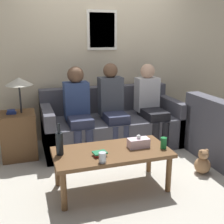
{
  "coord_description": "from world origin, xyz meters",
  "views": [
    {
      "loc": [
        -1.23,
        -3.33,
        1.63
      ],
      "look_at": [
        -0.2,
        -0.1,
        0.7
      ],
      "focal_mm": 45.0,
      "sensor_mm": 36.0,
      "label": 1
    }
  ],
  "objects": [
    {
      "name": "ground_plane",
      "position": [
        0.0,
        0.0,
        0.0
      ],
      "size": [
        16.0,
        16.0,
        0.0
      ],
      "primitive_type": "plane",
      "color": "beige"
    },
    {
      "name": "wall_back",
      "position": [
        0.0,
        1.06,
        1.3
      ],
      "size": [
        9.0,
        0.08,
        2.6
      ],
      "color": "beige",
      "rests_on": "ground_plane"
    },
    {
      "name": "couch_main",
      "position": [
        0.0,
        0.55,
        0.3
      ],
      "size": [
        2.04,
        0.95,
        0.85
      ],
      "color": "#4C4C56",
      "rests_on": "ground_plane"
    },
    {
      "name": "coffee_table",
      "position": [
        -0.39,
        -0.7,
        0.39
      ],
      "size": [
        1.23,
        0.61,
        0.45
      ],
      "color": "brown",
      "rests_on": "ground_plane"
    },
    {
      "name": "side_table_with_lamp",
      "position": [
        -1.34,
        0.48,
        0.38
      ],
      "size": [
        0.46,
        0.46,
        1.1
      ],
      "color": "brown",
      "rests_on": "ground_plane"
    },
    {
      "name": "wine_bottle",
      "position": [
        -0.93,
        -0.63,
        0.57
      ],
      "size": [
        0.08,
        0.08,
        0.33
      ],
      "color": "black",
      "rests_on": "coffee_table"
    },
    {
      "name": "drinking_glass",
      "position": [
        -0.56,
        -0.95,
        0.5
      ],
      "size": [
        0.07,
        0.07,
        0.1
      ],
      "color": "silver",
      "rests_on": "coffee_table"
    },
    {
      "name": "book_stack",
      "position": [
        -0.55,
        -0.79,
        0.47
      ],
      "size": [
        0.15,
        0.12,
        0.04
      ],
      "color": "red",
      "rests_on": "coffee_table"
    },
    {
      "name": "soda_can",
      "position": [
        0.16,
        -0.81,
        0.51
      ],
      "size": [
        0.07,
        0.07,
        0.12
      ],
      "color": "#197A38",
      "rests_on": "coffee_table"
    },
    {
      "name": "tissue_box",
      "position": [
        -0.08,
        -0.7,
        0.5
      ],
      "size": [
        0.23,
        0.12,
        0.15
      ],
      "color": "silver",
      "rests_on": "coffee_table"
    },
    {
      "name": "person_left",
      "position": [
        -0.54,
        0.36,
        0.67
      ],
      "size": [
        0.34,
        0.59,
        1.22
      ],
      "color": "#2D334C",
      "rests_on": "ground_plane"
    },
    {
      "name": "person_middle",
      "position": [
        -0.03,
        0.39,
        0.68
      ],
      "size": [
        0.34,
        0.6,
        1.24
      ],
      "color": "#2D334C",
      "rests_on": "ground_plane"
    },
    {
      "name": "person_right",
      "position": [
        0.57,
        0.4,
        0.66
      ],
      "size": [
        0.34,
        0.66,
        1.21
      ],
      "color": "black",
      "rests_on": "ground_plane"
    },
    {
      "name": "teddy_bear",
      "position": [
        0.77,
        -0.7,
        0.13
      ],
      "size": [
        0.2,
        0.2,
        0.31
      ],
      "color": "#A87A51",
      "rests_on": "ground_plane"
    }
  ]
}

